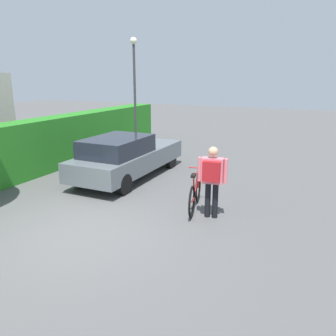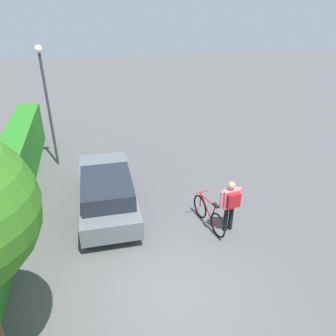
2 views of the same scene
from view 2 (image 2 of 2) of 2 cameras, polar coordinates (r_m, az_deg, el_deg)
name	(u,v)px [view 2 (image 2 of 2)]	position (r m, az deg, el deg)	size (l,w,h in m)	color
ground_plane	(172,291)	(8.59, 0.63, -19.97)	(60.00, 60.00, 0.00)	#505050
parked_car_near	(107,191)	(10.89, -10.21, -3.77)	(4.50, 1.69, 1.38)	slate
bicycle	(209,215)	(10.25, 6.83, -7.77)	(1.74, 0.57, 0.97)	black
person_rider	(231,202)	(9.83, 10.48, -5.65)	(0.40, 0.66, 1.64)	black
street_lamp	(46,93)	(13.49, -19.82, 11.83)	(0.28, 0.28, 4.61)	#38383D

